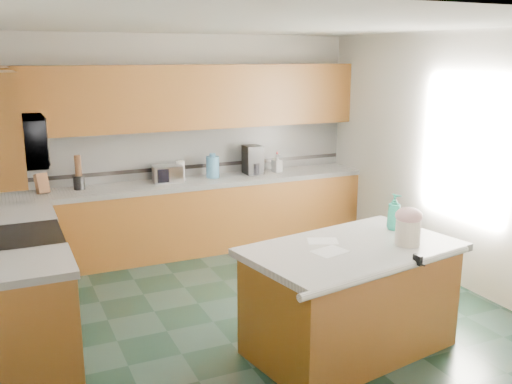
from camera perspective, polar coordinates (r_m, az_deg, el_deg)
floor at (r=5.66m, az=0.09°, el=-12.02°), size 4.60×4.60×0.00m
ceiling at (r=5.11m, az=0.10°, el=16.45°), size 4.60×4.60×0.00m
wall_back at (r=7.36m, az=-7.46°, el=4.89°), size 4.60×0.04×2.70m
wall_front at (r=3.33m, az=17.01°, el=-6.16°), size 4.60×0.04×2.70m
wall_right at (r=6.52m, az=19.02°, el=3.15°), size 0.04×4.60×2.70m
back_base_cab at (r=7.26m, az=-6.49°, el=-2.65°), size 4.60×0.60×0.86m
back_countertop at (r=7.14m, az=-6.59°, el=0.90°), size 4.60×0.64×0.06m
back_upper_cab at (r=7.12m, az=-7.16°, el=9.39°), size 4.60×0.33×0.78m
back_backsplash at (r=7.35m, az=-7.35°, el=3.97°), size 4.60×0.02×0.63m
back_accent_band at (r=7.38m, az=-7.30°, el=2.47°), size 4.60×0.01×0.05m
left_base_cab_rear at (r=6.27m, az=-22.13°, el=-6.22°), size 0.60×0.82×0.86m
left_counter_rear at (r=6.13m, az=-22.51°, el=-2.16°), size 0.64×0.82×0.06m
left_base_cab_front at (r=4.84m, az=-21.21°, el=-11.96°), size 0.60×0.72×0.86m
left_counter_front at (r=4.67m, az=-21.69°, el=-6.84°), size 0.64×0.72×0.06m
range_body at (r=5.52m, az=-21.72°, el=-8.72°), size 0.60×0.76×0.88m
range_oven_door at (r=5.55m, az=-18.67°, el=-8.79°), size 0.02×0.68×0.55m
range_cooktop at (r=5.37m, az=-22.15°, el=-4.16°), size 0.62×0.78×0.04m
range_handle at (r=5.42m, az=-18.66°, el=-5.03°), size 0.02×0.66×0.02m
microwave at (r=5.19m, az=-22.96°, el=4.64°), size 0.50×0.73×0.41m
island_base at (r=4.92m, az=9.39°, el=-10.77°), size 1.78×1.20×0.86m
island_top at (r=4.75m, az=9.60°, el=-5.70°), size 1.89×1.32×0.06m
island_bullnose at (r=4.36m, az=13.43°, el=-7.67°), size 1.73×0.36×0.06m
treat_jar at (r=4.84m, az=14.94°, el=-3.90°), size 0.24×0.24×0.21m
treat_jar_lid at (r=4.80m, az=15.04°, el=-2.31°), size 0.22×0.22×0.14m
treat_jar_knob at (r=4.79m, az=15.08°, el=-1.76°), size 0.07×0.03×0.03m
treat_jar_knob_end_l at (r=4.77m, az=14.74°, el=-1.81°), size 0.04×0.04×0.04m
treat_jar_knob_end_r at (r=4.81m, az=15.42°, el=-1.71°), size 0.04×0.04×0.04m
soap_bottle_island at (r=5.22m, az=13.65°, el=-1.96°), size 0.16×0.16×0.32m
paper_sheet_a at (r=4.59m, az=7.39°, el=-5.91°), size 0.30×0.26×0.00m
paper_sheet_b at (r=4.83m, az=6.69°, el=-4.89°), size 0.30×0.27×0.00m
clamp_body at (r=4.51m, az=15.86°, el=-6.54°), size 0.03×0.09×0.08m
clamp_handle at (r=4.48m, az=16.27°, el=-6.98°), size 0.01×0.06×0.01m
knife_block at (r=6.85m, az=-20.63°, el=0.79°), size 0.17×0.20×0.25m
utensil_crock at (r=6.92m, az=-17.27°, el=0.91°), size 0.13×0.13×0.16m
utensil_bundle at (r=6.88m, az=-17.38°, el=2.55°), size 0.08×0.08×0.24m
toaster_oven at (r=7.09m, az=-8.83°, el=1.82°), size 0.38×0.28×0.20m
toaster_oven_door at (r=6.98m, az=-8.58°, el=1.65°), size 0.31×0.01×0.16m
paper_towel at (r=7.18m, az=-7.56°, el=2.15°), size 0.11×0.11×0.24m
paper_towel_base at (r=7.20m, az=-7.54°, el=1.28°), size 0.16×0.16×0.01m
water_jug at (r=7.27m, az=-4.35°, el=2.51°), size 0.17×0.17×0.27m
water_jug_neck at (r=7.24m, az=-4.38°, el=3.72°), size 0.08×0.08×0.04m
coffee_maker at (r=7.49m, az=-0.33°, el=3.26°), size 0.23×0.25×0.37m
coffee_carafe at (r=7.46m, az=-0.16°, el=2.36°), size 0.15×0.15×0.15m
soap_bottle_back at (r=7.62m, az=2.12°, el=2.92°), size 0.13×0.13×0.24m
soap_back_cap at (r=7.59m, az=2.13°, el=3.92°), size 0.02×0.02×0.03m
window_light_proxy at (r=6.33m, az=20.16°, el=4.16°), size 0.02×1.40×1.10m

